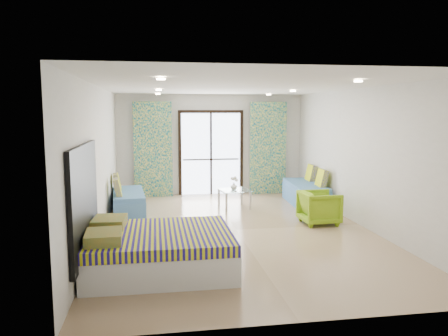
{
  "coord_description": "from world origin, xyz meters",
  "views": [
    {
      "loc": [
        -1.5,
        -7.97,
        2.24
      ],
      "look_at": [
        -0.18,
        0.33,
        1.15
      ],
      "focal_mm": 35.0,
      "sensor_mm": 36.0,
      "label": 1
    }
  ],
  "objects": [
    {
      "name": "floor",
      "position": [
        0.0,
        0.0,
        0.0
      ],
      "size": [
        5.0,
        7.5,
        0.01
      ],
      "primitive_type": null,
      "color": "#967959",
      "rests_on": "ground"
    },
    {
      "name": "ceiling",
      "position": [
        0.0,
        0.0,
        2.7
      ],
      "size": [
        5.0,
        7.5,
        0.01
      ],
      "primitive_type": null,
      "color": "silver",
      "rests_on": "ground"
    },
    {
      "name": "wall_back",
      "position": [
        0.0,
        3.75,
        1.35
      ],
      "size": [
        5.0,
        0.01,
        2.7
      ],
      "primitive_type": null,
      "color": "silver",
      "rests_on": "ground"
    },
    {
      "name": "wall_front",
      "position": [
        0.0,
        -3.75,
        1.35
      ],
      "size": [
        5.0,
        0.01,
        2.7
      ],
      "primitive_type": null,
      "color": "silver",
      "rests_on": "ground"
    },
    {
      "name": "wall_left",
      "position": [
        -2.5,
        0.0,
        1.35
      ],
      "size": [
        0.01,
        7.5,
        2.7
      ],
      "primitive_type": null,
      "color": "silver",
      "rests_on": "ground"
    },
    {
      "name": "wall_right",
      "position": [
        2.5,
        0.0,
        1.35
      ],
      "size": [
        0.01,
        7.5,
        2.7
      ],
      "primitive_type": null,
      "color": "silver",
      "rests_on": "ground"
    },
    {
      "name": "balcony_door",
      "position": [
        0.0,
        3.72,
        1.26
      ],
      "size": [
        1.76,
        0.08,
        2.28
      ],
      "color": "black",
      "rests_on": "floor"
    },
    {
      "name": "balcony_rail",
      "position": [
        0.0,
        3.73,
        0.95
      ],
      "size": [
        1.52,
        0.03,
        0.04
      ],
      "primitive_type": "cube",
      "color": "#595451",
      "rests_on": "balcony_door"
    },
    {
      "name": "curtain_left",
      "position": [
        -1.55,
        3.57,
        1.25
      ],
      "size": [
        1.0,
        0.1,
        2.5
      ],
      "primitive_type": "cube",
      "color": "beige",
      "rests_on": "floor"
    },
    {
      "name": "curtain_right",
      "position": [
        1.55,
        3.57,
        1.25
      ],
      "size": [
        1.0,
        0.1,
        2.5
      ],
      "primitive_type": "cube",
      "color": "beige",
      "rests_on": "floor"
    },
    {
      "name": "downlight_a",
      "position": [
        -1.4,
        -2.0,
        2.67
      ],
      "size": [
        0.12,
        0.12,
        0.02
      ],
      "primitive_type": "cylinder",
      "color": "#FFE0B2",
      "rests_on": "ceiling"
    },
    {
      "name": "downlight_b",
      "position": [
        1.4,
        -2.0,
        2.67
      ],
      "size": [
        0.12,
        0.12,
        0.02
      ],
      "primitive_type": "cylinder",
      "color": "#FFE0B2",
      "rests_on": "ceiling"
    },
    {
      "name": "downlight_c",
      "position": [
        -1.4,
        1.0,
        2.67
      ],
      "size": [
        0.12,
        0.12,
        0.02
      ],
      "primitive_type": "cylinder",
      "color": "#FFE0B2",
      "rests_on": "ceiling"
    },
    {
      "name": "downlight_d",
      "position": [
        1.4,
        1.0,
        2.67
      ],
      "size": [
        0.12,
        0.12,
        0.02
      ],
      "primitive_type": "cylinder",
      "color": "#FFE0B2",
      "rests_on": "ceiling"
    },
    {
      "name": "downlight_e",
      "position": [
        -1.4,
        3.0,
        2.67
      ],
      "size": [
        0.12,
        0.12,
        0.02
      ],
      "primitive_type": "cylinder",
      "color": "#FFE0B2",
      "rests_on": "ceiling"
    },
    {
      "name": "downlight_f",
      "position": [
        1.4,
        3.0,
        2.67
      ],
      "size": [
        0.12,
        0.12,
        0.02
      ],
      "primitive_type": "cylinder",
      "color": "#FFE0B2",
      "rests_on": "ceiling"
    },
    {
      "name": "headboard",
      "position": [
        -2.46,
        -1.93,
        1.05
      ],
      "size": [
        0.06,
        2.1,
        1.5
      ],
      "primitive_type": "cube",
      "color": "black",
      "rests_on": "floor"
    },
    {
      "name": "switch_plate",
      "position": [
        -2.47,
        -0.68,
        1.05
      ],
      "size": [
        0.02,
        0.1,
        0.1
      ],
      "primitive_type": "cube",
      "color": "silver",
      "rests_on": "wall_left"
    },
    {
      "name": "bed",
      "position": [
        -1.48,
        -1.93,
        0.29
      ],
      "size": [
        2.02,
        1.65,
        0.7
      ],
      "color": "silver",
      "rests_on": "floor"
    },
    {
      "name": "daybed_left",
      "position": [
        -2.12,
        1.78,
        0.26
      ],
      "size": [
        0.81,
        1.76,
        0.84
      ],
      "rotation": [
        0.0,
        0.0,
        0.09
      ],
      "color": "teal",
      "rests_on": "floor"
    },
    {
      "name": "daybed_right",
      "position": [
        2.12,
        2.03,
        0.28
      ],
      "size": [
        0.84,
        1.9,
        0.92
      ],
      "rotation": [
        0.0,
        0.0,
        -0.06
      ],
      "color": "teal",
      "rests_on": "floor"
    },
    {
      "name": "coffee_table",
      "position": [
        0.31,
        1.86,
        0.39
      ],
      "size": [
        0.75,
        0.75,
        0.76
      ],
      "rotation": [
        0.0,
        0.0,
        0.16
      ],
      "color": "silver",
      "rests_on": "floor"
    },
    {
      "name": "vase",
      "position": [
        0.3,
        1.9,
        0.51
      ],
      "size": [
        0.2,
        0.21,
        0.16
      ],
      "primitive_type": "imported",
      "rotation": [
        0.0,
        0.0,
        0.36
      ],
      "color": "white",
      "rests_on": "coffee_table"
    },
    {
      "name": "armchair",
      "position": [
        1.73,
        0.18,
        0.36
      ],
      "size": [
        0.69,
        0.73,
        0.73
      ],
      "primitive_type": "imported",
      "rotation": [
        0.0,
        0.0,
        1.6
      ],
      "color": "#80B016",
      "rests_on": "floor"
    }
  ]
}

